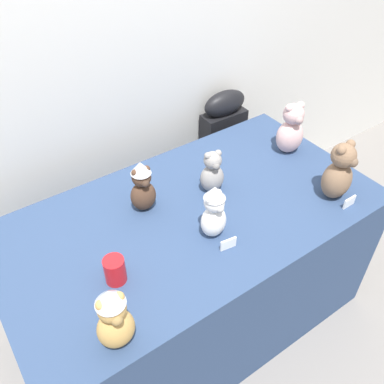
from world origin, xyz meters
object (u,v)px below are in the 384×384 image
teddy_bear_ash (212,173)px  party_cup_red (115,270)px  teddy_bear_blush (291,130)px  display_table (192,269)px  teddy_bear_mocha (339,172)px  instrument_case (222,157)px  teddy_bear_cocoa (142,187)px  teddy_bear_honey (114,318)px  teddy_bear_snow (213,212)px

teddy_bear_ash → party_cup_red: (-0.61, -0.21, -0.05)m
teddy_bear_blush → teddy_bear_ash: (-0.52, -0.02, -0.03)m
display_table → teddy_bear_mocha: 0.85m
display_table → instrument_case: size_ratio=1.79×
teddy_bear_cocoa → teddy_bear_ash: 0.33m
instrument_case → party_cup_red: size_ratio=8.63×
teddy_bear_honey → teddy_bear_cocoa: (0.39, 0.52, -0.01)m
teddy_bear_cocoa → teddy_bear_mocha: (0.76, -0.43, 0.01)m
teddy_bear_honey → teddy_bear_blush: 1.32m
instrument_case → teddy_bear_ash: bearing=-131.7°
teddy_bear_snow → display_table: bearing=74.4°
instrument_case → teddy_bear_ash: teddy_bear_ash is taller
teddy_bear_ash → party_cup_red: teddy_bear_ash is taller
teddy_bear_cocoa → teddy_bear_ash: size_ratio=1.16×
instrument_case → teddy_bear_honey: bearing=-140.0°
teddy_bear_cocoa → teddy_bear_snow: size_ratio=0.99×
teddy_bear_cocoa → party_cup_red: teddy_bear_cocoa is taller
party_cup_red → display_table: bearing=17.3°
teddy_bear_honey → teddy_bear_ash: bearing=36.7°
display_table → teddy_bear_cocoa: bearing=136.7°
teddy_bear_blush → teddy_bear_ash: teddy_bear_blush is taller
teddy_bear_honey → party_cup_red: 0.27m
teddy_bear_mocha → teddy_bear_ash: bearing=134.3°
instrument_case → teddy_bear_snow: teddy_bear_snow is taller
instrument_case → teddy_bear_blush: teddy_bear_blush is taller
teddy_bear_honey → teddy_bear_snow: 0.59m
teddy_bear_mocha → teddy_bear_honey: bearing=177.8°
teddy_bear_ash → teddy_bear_mocha: bearing=-26.5°
teddy_bear_snow → teddy_bear_mocha: bearing=-25.7°
teddy_bear_mocha → party_cup_red: size_ratio=2.64×
instrument_case → party_cup_red: 1.36m
instrument_case → teddy_bear_snow: (-0.65, -0.74, 0.44)m
display_table → teddy_bear_ash: 0.53m
instrument_case → teddy_bear_cocoa: (-0.80, -0.44, 0.44)m
teddy_bear_snow → party_cup_red: bearing=163.7°
display_table → teddy_bear_cocoa: 0.57m
teddy_bear_honey → party_cup_red: size_ratio=2.49×
display_table → instrument_case: (0.65, 0.59, 0.08)m
teddy_bear_cocoa → teddy_bear_snow: teddy_bear_snow is taller
teddy_bear_honey → instrument_case: bearing=43.7°
teddy_bear_cocoa → teddy_bear_mocha: 0.87m
display_table → teddy_bear_honey: (-0.55, -0.37, 0.53)m
display_table → teddy_bear_mocha: (0.60, -0.28, 0.53)m
teddy_bear_blush → party_cup_red: (-1.13, -0.24, -0.08)m
teddy_bear_blush → teddy_bear_snow: bearing=-149.8°
display_table → teddy_bear_ash: teddy_bear_ash is taller
teddy_bear_honey → teddy_bear_blush: (1.24, 0.47, -0.00)m
teddy_bear_mocha → instrument_case: bearing=80.5°
teddy_bear_blush → teddy_bear_cocoa: 0.84m
teddy_bear_ash → teddy_bear_blush: bearing=15.3°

